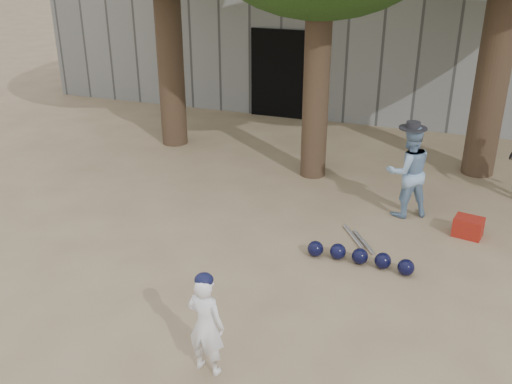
% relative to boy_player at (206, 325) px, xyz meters
% --- Properties ---
extents(ground, '(70.00, 70.00, 0.00)m').
position_rel_boy_player_xyz_m(ground, '(-0.98, 1.53, -0.57)').
color(ground, '#937C5E').
rests_on(ground, ground).
extents(boy_player, '(0.45, 0.32, 1.14)m').
position_rel_boy_player_xyz_m(boy_player, '(0.00, 0.00, 0.00)').
color(boy_player, white).
rests_on(boy_player, ground).
extents(spectator_blue, '(0.93, 0.87, 1.52)m').
position_rel_boy_player_xyz_m(spectator_blue, '(1.49, 4.54, 0.19)').
color(spectator_blue, '#81A4C7').
rests_on(spectator_blue, ground).
extents(red_bag, '(0.47, 0.40, 0.30)m').
position_rel_boy_player_xyz_m(red_bag, '(2.51, 4.10, -0.42)').
color(red_bag, maroon).
rests_on(red_bag, ground).
extents(back_building, '(16.00, 5.24, 3.00)m').
position_rel_boy_player_xyz_m(back_building, '(-0.98, 11.87, 0.93)').
color(back_building, gray).
rests_on(back_building, ground).
extents(helmet_row, '(1.51, 0.34, 0.23)m').
position_rel_boy_player_xyz_m(helmet_row, '(1.10, 2.70, -0.46)').
color(helmet_row, black).
rests_on(helmet_row, ground).
extents(bat_pile, '(0.62, 0.76, 0.06)m').
position_rel_boy_player_xyz_m(bat_pile, '(0.97, 3.36, -0.54)').
color(bat_pile, '#BBBBC2').
rests_on(bat_pile, ground).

